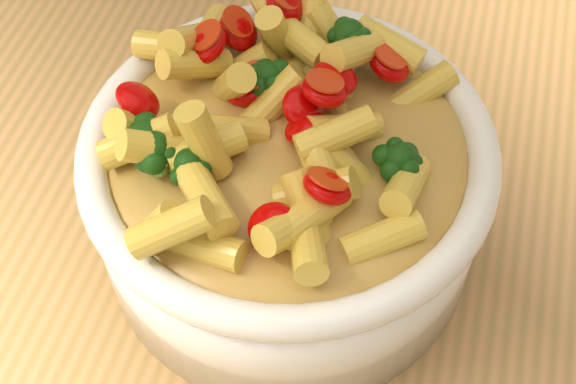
# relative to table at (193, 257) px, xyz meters

# --- Properties ---
(table) EXTENTS (1.20, 0.80, 0.90)m
(table) POSITION_rel_table_xyz_m (0.00, 0.00, 0.00)
(table) COLOR tan
(table) RESTS_ON ground
(serving_bowl) EXTENTS (0.27, 0.27, 0.12)m
(serving_bowl) POSITION_rel_table_xyz_m (0.09, -0.02, 0.16)
(serving_bowl) COLOR white
(serving_bowl) RESTS_ON table
(pasta_salad) EXTENTS (0.21, 0.21, 0.05)m
(pasta_salad) POSITION_rel_table_xyz_m (0.09, -0.02, 0.23)
(pasta_salad) COLOR #E4C848
(pasta_salad) RESTS_ON serving_bowl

